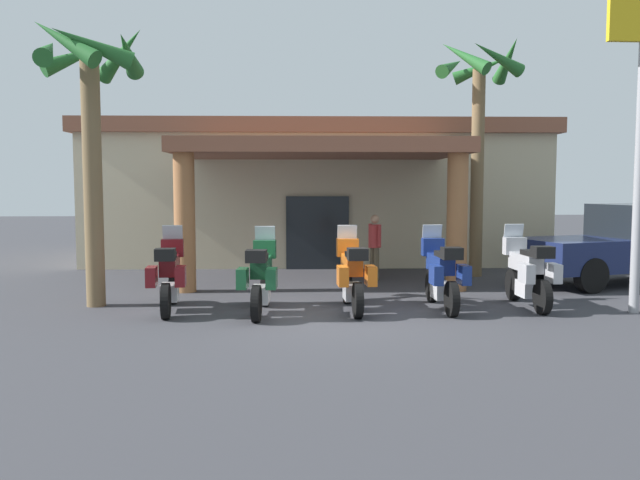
# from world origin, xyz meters

# --- Properties ---
(ground_plane) EXTENTS (80.00, 80.00, 0.00)m
(ground_plane) POSITION_xyz_m (0.00, 0.00, 0.00)
(ground_plane) COLOR #38383D
(motel_building) EXTENTS (14.43, 11.20, 4.35)m
(motel_building) POSITION_xyz_m (0.10, 9.91, 2.22)
(motel_building) COLOR beige
(motel_building) RESTS_ON ground_plane
(motorcycle_maroon) EXTENTS (0.73, 2.21, 1.61)m
(motorcycle_maroon) POSITION_xyz_m (-3.21, 0.75, 0.70)
(motorcycle_maroon) COLOR black
(motorcycle_maroon) RESTS_ON ground_plane
(motorcycle_green) EXTENTS (0.73, 2.21, 1.61)m
(motorcycle_green) POSITION_xyz_m (-1.45, 0.38, 0.70)
(motorcycle_green) COLOR black
(motorcycle_green) RESTS_ON ground_plane
(motorcycle_orange) EXTENTS (0.71, 2.21, 1.61)m
(motorcycle_orange) POSITION_xyz_m (0.30, 0.61, 0.70)
(motorcycle_orange) COLOR black
(motorcycle_orange) RESTS_ON ground_plane
(motorcycle_blue) EXTENTS (0.70, 2.21, 1.61)m
(motorcycle_blue) POSITION_xyz_m (2.06, 0.63, 0.70)
(motorcycle_blue) COLOR black
(motorcycle_blue) RESTS_ON ground_plane
(motorcycle_silver) EXTENTS (0.70, 2.21, 1.61)m
(motorcycle_silver) POSITION_xyz_m (3.81, 0.74, 0.70)
(motorcycle_silver) COLOR black
(motorcycle_silver) RESTS_ON ground_plane
(pedestrian) EXTENTS (0.32, 0.49, 1.66)m
(pedestrian) POSITION_xyz_m (1.33, 4.70, 0.96)
(pedestrian) COLOR brown
(pedestrian) RESTS_ON ground_plane
(pickup_truck_navy) EXTENTS (5.53, 3.32, 1.95)m
(pickup_truck_navy) POSITION_xyz_m (7.37, 3.64, 0.94)
(pickup_truck_navy) COLOR black
(pickup_truck_navy) RESTS_ON ground_plane
(palm_tree_roadside) EXTENTS (2.29, 2.31, 5.63)m
(palm_tree_roadside) POSITION_xyz_m (-4.77, 1.37, 4.08)
(palm_tree_roadside) COLOR brown
(palm_tree_roadside) RESTS_ON ground_plane
(palm_tree_near_portico) EXTENTS (2.25, 2.34, 6.24)m
(palm_tree_near_portico) POSITION_xyz_m (4.12, 5.18, 4.49)
(palm_tree_near_portico) COLOR brown
(palm_tree_near_portico) RESTS_ON ground_plane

